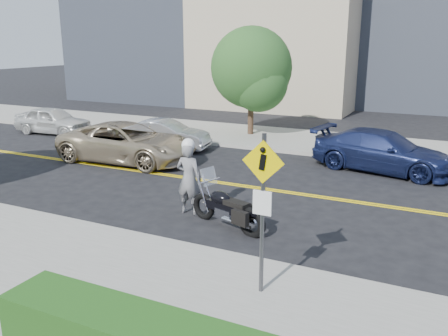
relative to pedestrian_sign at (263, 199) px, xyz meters
name	(u,v)px	position (x,y,z in m)	size (l,w,h in m)	color
ground_plane	(214,182)	(-4.20, 6.31, -1.96)	(120.00, 120.00, 0.00)	black
sidewalk_near	(47,275)	(-4.20, -1.19, -1.89)	(60.00, 5.00, 0.15)	#9E9B91
sidewalk_far	(286,139)	(-4.20, 13.81, -1.89)	(60.00, 5.00, 0.15)	#9E9B91
pedestrian_sign	(263,199)	(0.00, 0.00, 0.00)	(0.78, 0.08, 3.00)	#4C4C51
motorcyclist	(189,177)	(-3.46, 3.33, -0.90)	(0.74, 0.50, 2.13)	#B0B0B5
motorcycle	(227,200)	(-2.07, 2.89, -1.23)	(2.39, 0.73, 1.46)	black
suv	(127,142)	(-8.56, 7.30, -1.19)	(2.55, 5.54, 1.54)	tan
parked_car_white	(53,120)	(-15.52, 10.30, -1.27)	(1.63, 4.05, 1.38)	white
parked_car_silver	(165,135)	(-8.42, 9.80, -1.31)	(1.37, 3.93, 1.29)	#A6A9AE
parked_car_blue	(383,151)	(0.70, 10.27, -1.22)	(2.08, 5.12, 1.48)	navy
tree_far_a	(251,68)	(-6.12, 14.00, 1.42)	(3.90, 3.90, 5.34)	#382619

